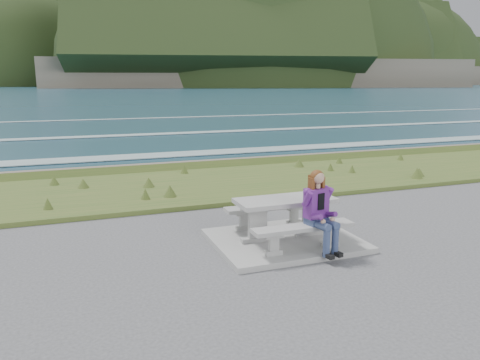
% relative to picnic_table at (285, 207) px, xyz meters
% --- Properties ---
extents(concrete_slab, '(2.60, 2.10, 0.10)m').
position_rel_picnic_table_xyz_m(concrete_slab, '(-0.00, 0.00, -0.63)').
color(concrete_slab, '#ADADA8').
rests_on(concrete_slab, ground).
extents(picnic_table, '(1.80, 0.75, 0.75)m').
position_rel_picnic_table_xyz_m(picnic_table, '(0.00, 0.00, 0.00)').
color(picnic_table, '#ADADA8').
rests_on(picnic_table, concrete_slab).
extents(bench_landward, '(1.80, 0.35, 0.45)m').
position_rel_picnic_table_xyz_m(bench_landward, '(0.00, -0.70, -0.23)').
color(bench_landward, '#ADADA8').
rests_on(bench_landward, concrete_slab).
extents(bench_seaward, '(1.80, 0.35, 0.45)m').
position_rel_picnic_table_xyz_m(bench_seaward, '(0.00, 0.70, -0.23)').
color(bench_seaward, '#ADADA8').
rests_on(bench_seaward, concrete_slab).
extents(grass_verge, '(160.00, 4.50, 0.22)m').
position_rel_picnic_table_xyz_m(grass_verge, '(-0.00, 5.00, -0.68)').
color(grass_verge, '#355A21').
rests_on(grass_verge, ground).
extents(shore_drop, '(160.00, 0.80, 2.20)m').
position_rel_picnic_table_xyz_m(shore_drop, '(-0.00, 7.90, -0.68)').
color(shore_drop, brown).
rests_on(shore_drop, ground).
extents(ocean, '(1600.00, 1600.00, 0.09)m').
position_rel_picnic_table_xyz_m(ocean, '(-0.00, 25.09, -2.42)').
color(ocean, navy).
rests_on(ocean, ground).
extents(headland_range, '(729.83, 363.95, 214.77)m').
position_rel_picnic_table_xyz_m(headland_range, '(190.25, 398.23, 9.26)').
color(headland_range, brown).
rests_on(headland_range, ground).
extents(seated_woman, '(0.50, 0.73, 1.38)m').
position_rel_picnic_table_xyz_m(seated_woman, '(0.27, -0.83, -0.07)').
color(seated_woman, navy).
rests_on(seated_woman, concrete_slab).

